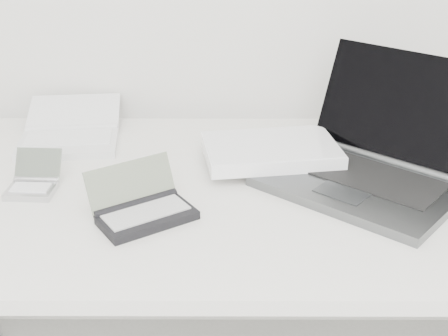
{
  "coord_description": "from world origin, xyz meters",
  "views": [
    {
      "loc": [
        -0.03,
        0.36,
        1.34
      ],
      "look_at": [
        -0.03,
        1.51,
        0.79
      ],
      "focal_mm": 50.0,
      "sensor_mm": 36.0,
      "label": 1
    }
  ],
  "objects_px": {
    "laptop_large": "(334,158)",
    "netbook_open_white": "(70,134)",
    "desk": "(238,204)",
    "palmtop_charcoal": "(143,208)"
  },
  "relations": [
    {
      "from": "palmtop_charcoal",
      "to": "laptop_large",
      "type": "bearing_deg",
      "value": -8.11
    },
    {
      "from": "desk",
      "to": "laptop_large",
      "type": "relative_size",
      "value": 2.51
    },
    {
      "from": "laptop_large",
      "to": "palmtop_charcoal",
      "type": "height_order",
      "value": "laptop_large"
    },
    {
      "from": "desk",
      "to": "netbook_open_white",
      "type": "xyz_separation_m",
      "value": [
        -0.42,
        0.25,
        0.06
      ]
    },
    {
      "from": "laptop_large",
      "to": "netbook_open_white",
      "type": "xyz_separation_m",
      "value": [
        -0.63,
        0.2,
        -0.02
      ]
    },
    {
      "from": "desk",
      "to": "palmtop_charcoal",
      "type": "height_order",
      "value": "palmtop_charcoal"
    },
    {
      "from": "laptop_large",
      "to": "netbook_open_white",
      "type": "height_order",
      "value": "laptop_large"
    },
    {
      "from": "desk",
      "to": "netbook_open_white",
      "type": "height_order",
      "value": "netbook_open_white"
    },
    {
      "from": "desk",
      "to": "palmtop_charcoal",
      "type": "bearing_deg",
      "value": -143.68
    },
    {
      "from": "laptop_large",
      "to": "palmtop_charcoal",
      "type": "distance_m",
      "value": 0.44
    }
  ]
}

